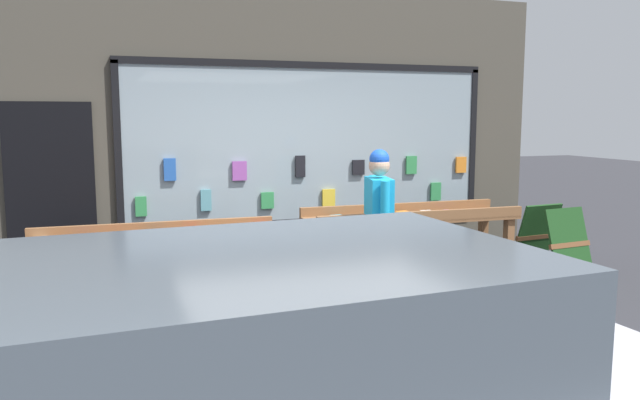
{
  "coord_description": "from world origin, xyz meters",
  "views": [
    {
      "loc": [
        -1.87,
        -4.92,
        1.96
      ],
      "look_at": [
        0.23,
        1.0,
        1.1
      ],
      "focal_mm": 35.0,
      "sensor_mm": 36.0,
      "label": 1
    }
  ],
  "objects_px": {
    "display_table_right": "(411,223)",
    "sandwich_board_sign": "(552,241)",
    "small_dog": "(351,283)",
    "display_table_left": "(158,245)",
    "person_browsing": "(379,217)"
  },
  "relations": [
    {
      "from": "display_table_right",
      "to": "sandwich_board_sign",
      "type": "xyz_separation_m",
      "value": [
        1.91,
        -0.04,
        -0.32
      ]
    },
    {
      "from": "display_table_right",
      "to": "small_dog",
      "type": "xyz_separation_m",
      "value": [
        -0.96,
        -0.6,
        -0.44
      ]
    },
    {
      "from": "display_table_left",
      "to": "person_browsing",
      "type": "relative_size",
      "value": 1.49
    },
    {
      "from": "display_table_left",
      "to": "person_browsing",
      "type": "height_order",
      "value": "person_browsing"
    },
    {
      "from": "display_table_left",
      "to": "small_dog",
      "type": "xyz_separation_m",
      "value": [
        1.79,
        -0.6,
        -0.39
      ]
    },
    {
      "from": "display_table_right",
      "to": "small_dog",
      "type": "height_order",
      "value": "display_table_right"
    },
    {
      "from": "display_table_right",
      "to": "display_table_left",
      "type": "bearing_deg",
      "value": 179.94
    },
    {
      "from": "display_table_left",
      "to": "person_browsing",
      "type": "bearing_deg",
      "value": -12.33
    },
    {
      "from": "small_dog",
      "to": "display_table_right",
      "type": "bearing_deg",
      "value": -24.7
    },
    {
      "from": "display_table_right",
      "to": "sandwich_board_sign",
      "type": "distance_m",
      "value": 1.93
    },
    {
      "from": "person_browsing",
      "to": "display_table_left",
      "type": "bearing_deg",
      "value": 90.45
    },
    {
      "from": "display_table_left",
      "to": "display_table_right",
      "type": "xyz_separation_m",
      "value": [
        2.75,
        -0.0,
        0.05
      ]
    },
    {
      "from": "display_table_right",
      "to": "person_browsing",
      "type": "height_order",
      "value": "person_browsing"
    },
    {
      "from": "small_dog",
      "to": "person_browsing",
      "type": "bearing_deg",
      "value": -35.47
    },
    {
      "from": "display_table_left",
      "to": "person_browsing",
      "type": "xyz_separation_m",
      "value": [
        2.14,
        -0.47,
        0.23
      ]
    }
  ]
}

